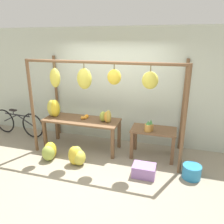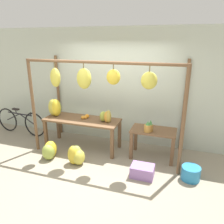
% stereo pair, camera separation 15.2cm
% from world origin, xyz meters
% --- Properties ---
extents(ground_plane, '(20.00, 20.00, 0.00)m').
position_xyz_m(ground_plane, '(0.00, 0.00, 0.00)').
color(ground_plane, gray).
extents(shop_wall_back, '(8.00, 0.08, 2.80)m').
position_xyz_m(shop_wall_back, '(0.00, 1.51, 1.40)').
color(shop_wall_back, '#B7C1B2').
rests_on(shop_wall_back, ground_plane).
extents(stall_awning, '(3.31, 1.23, 2.13)m').
position_xyz_m(stall_awning, '(0.02, 0.51, 1.61)').
color(stall_awning, brown).
rests_on(stall_awning, ground_plane).
extents(display_table_main, '(1.78, 0.66, 0.73)m').
position_xyz_m(display_table_main, '(-0.63, 0.79, 0.63)').
color(display_table_main, brown).
rests_on(display_table_main, ground_plane).
extents(display_table_side, '(0.96, 0.54, 0.66)m').
position_xyz_m(display_table_side, '(1.04, 0.85, 0.52)').
color(display_table_side, brown).
rests_on(display_table_side, ground_plane).
extents(banana_pile_on_table, '(0.32, 0.28, 0.42)m').
position_xyz_m(banana_pile_on_table, '(-1.33, 0.80, 0.93)').
color(banana_pile_on_table, yellow).
rests_on(banana_pile_on_table, display_table_main).
extents(orange_pile, '(0.15, 0.19, 0.09)m').
position_xyz_m(orange_pile, '(-0.56, 0.84, 0.78)').
color(orange_pile, orange).
rests_on(orange_pile, display_table_main).
extents(pineapple_cluster, '(0.18, 0.18, 0.25)m').
position_xyz_m(pineapple_cluster, '(0.95, 0.71, 0.77)').
color(pineapple_cluster, olive).
rests_on(pineapple_cluster, display_table_side).
extents(banana_pile_ground_left, '(0.39, 0.51, 0.39)m').
position_xyz_m(banana_pile_ground_left, '(-1.13, 0.13, 0.18)').
color(banana_pile_ground_left, yellow).
rests_on(banana_pile_ground_left, ground_plane).
extents(banana_pile_ground_right, '(0.41, 0.33, 0.41)m').
position_xyz_m(banana_pile_ground_right, '(-0.44, 0.07, 0.19)').
color(banana_pile_ground_right, gold).
rests_on(banana_pile_ground_right, ground_plane).
extents(fruit_crate_white, '(0.43, 0.31, 0.23)m').
position_xyz_m(fruit_crate_white, '(0.97, 0.05, 0.11)').
color(fruit_crate_white, '#9970B7').
rests_on(fruit_crate_white, ground_plane).
extents(blue_bucket, '(0.35, 0.35, 0.26)m').
position_xyz_m(blue_bucket, '(1.85, 0.24, 0.13)').
color(blue_bucket, teal).
rests_on(blue_bucket, ground_plane).
extents(parked_bicycle, '(1.66, 0.18, 0.72)m').
position_xyz_m(parked_bicycle, '(-2.62, 1.00, 0.36)').
color(parked_bicycle, black).
rests_on(parked_bicycle, ground_plane).
extents(papaya_pile, '(0.33, 0.25, 0.29)m').
position_xyz_m(papaya_pile, '(-0.02, 0.77, 0.87)').
color(papaya_pile, '#B2993D').
rests_on(papaya_pile, display_table_main).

